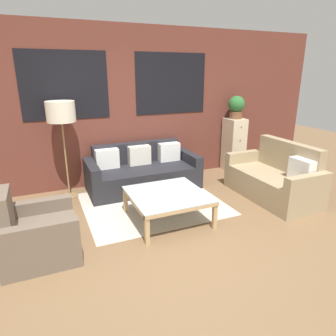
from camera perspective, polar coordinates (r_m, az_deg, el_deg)
The scene contains 10 objects.
ground_plane at distance 3.82m, azimuth 2.25°, elevation -14.07°, with size 16.00×16.00×0.00m, color brown.
wall_back_brick at distance 5.57m, azimuth -8.71°, elevation 11.41°, with size 8.40×0.09×2.80m.
rug at distance 4.84m, azimuth -2.88°, elevation -6.77°, with size 2.13×1.79×0.00m.
couch_dark at distance 5.41m, azimuth -4.90°, elevation -0.84°, with size 1.96×0.88×0.78m.
settee_vintage at distance 5.28m, azimuth 19.64°, elevation -2.07°, with size 0.80×1.58×0.92m.
armchair_corner at distance 3.74m, azimuth -23.75°, elevation -11.59°, with size 0.80×0.79×0.84m.
coffee_table at distance 4.19m, azimuth -0.09°, elevation -5.52°, with size 1.03×1.03×0.41m.
floor_lamp at distance 5.00m, azimuth -19.71°, elevation 9.57°, with size 0.44×0.44×1.59m.
drawer_cabinet at distance 6.45m, azimuth 12.40°, elevation 4.33°, with size 0.36×0.43×1.10m.
potted_plant at distance 6.31m, azimuth 12.89°, elevation 11.36°, with size 0.33×0.33×0.46m.
Camera 1 is at (-1.42, -2.91, 2.03)m, focal length 32.00 mm.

